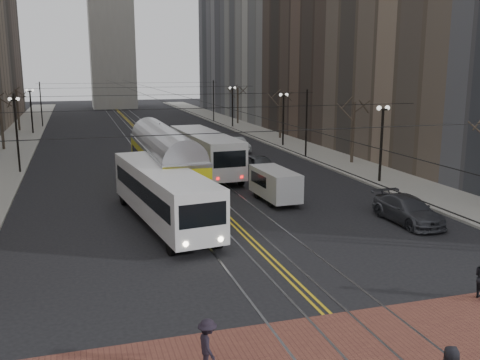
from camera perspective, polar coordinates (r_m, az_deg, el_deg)
ground at (r=20.80m, az=8.07°, el=-12.87°), size 260.00×260.00×0.00m
sidewalk_left at (r=62.98m, az=-23.14°, el=3.16°), size 5.00×140.00×0.15m
sidewalk_right at (r=66.77m, az=3.42°, el=4.55°), size 5.00×140.00×0.15m
crosswalk_band at (r=17.67m, az=13.82°, el=-17.86°), size 25.00×6.00×0.01m
streetcar_rails at (r=63.16m, az=-9.47°, el=3.92°), size 4.80×130.00×0.02m
centre_lines at (r=63.16m, az=-9.47°, el=3.92°), size 0.42×130.00×0.01m
building_right_far at (r=108.98m, az=1.08°, el=17.95°), size 16.00×20.00×40.00m
lamp_posts at (r=46.87m, az=-6.88°, el=4.67°), size 27.60×57.20×5.60m
street_trees at (r=53.23m, az=-8.15°, el=5.51°), size 31.68×53.28×5.60m
trolley_wires at (r=52.72m, az=-8.11°, el=6.51°), size 25.96×120.00×6.60m
transit_bus at (r=30.26m, az=-8.19°, el=-1.71°), size 4.26×13.01×3.19m
streetcar at (r=37.46m, az=-8.03°, el=1.25°), size 3.00×15.28×3.59m
rear_bus at (r=44.21m, az=-3.79°, el=2.85°), size 3.41×13.09×3.39m
cargo_van at (r=35.02m, az=3.75°, el=-0.62°), size 2.04×4.89×2.13m
sedan_grey at (r=43.23m, az=2.22°, el=1.51°), size 2.12×4.98×1.68m
sedan_silver at (r=55.96m, az=-0.32°, el=3.81°), size 1.88×4.54×1.46m
sedan_parked at (r=31.79m, az=17.47°, el=-3.06°), size 2.13×5.17×1.50m
pedestrian_d at (r=16.25m, az=-3.47°, el=-17.14°), size 0.63×1.05×1.58m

